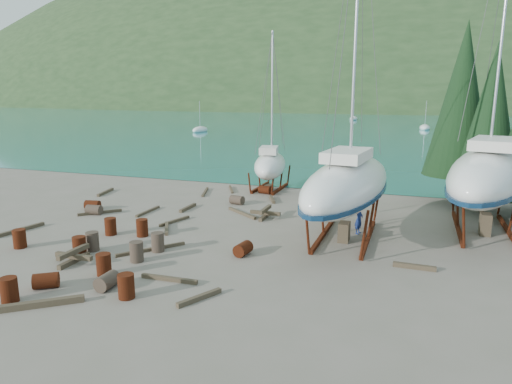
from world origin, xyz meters
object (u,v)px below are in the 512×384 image
(small_sailboat_shore, at_px, (270,165))
(worker, at_px, (359,219))
(large_sailboat_far, at_px, (489,174))
(large_sailboat_near, at_px, (348,184))

(small_sailboat_shore, xyz_separation_m, worker, (7.62, -9.03, -1.11))
(worker, bearing_deg, small_sailboat_shore, 53.90)
(worker, bearing_deg, large_sailboat_far, -54.10)
(large_sailboat_near, bearing_deg, large_sailboat_far, 34.13)
(small_sailboat_shore, bearing_deg, large_sailboat_near, -67.00)
(large_sailboat_far, xyz_separation_m, worker, (-6.09, -2.48, -2.27))
(large_sailboat_near, relative_size, large_sailboat_far, 0.91)
(large_sailboat_far, relative_size, worker, 12.05)
(large_sailboat_near, xyz_separation_m, large_sailboat_far, (6.60, 3.46, 0.30))
(large_sailboat_far, bearing_deg, small_sailboat_shore, 168.41)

